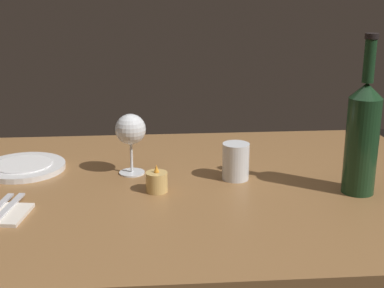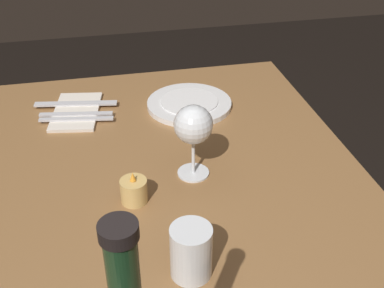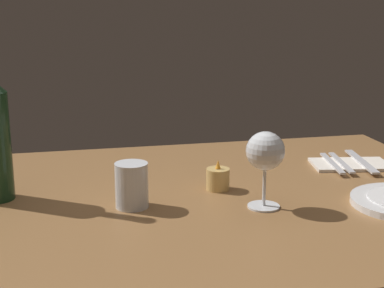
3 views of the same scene
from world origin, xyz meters
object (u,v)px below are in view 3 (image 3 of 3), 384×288
water_tumbler (132,188)px  fork_inner (341,163)px  table_knife (361,161)px  votive_candle (218,180)px  fork_outer (332,163)px  wine_glass_left (265,153)px  folded_napkin (350,164)px

water_tumbler → fork_inner: (0.55, 0.17, -0.03)m
table_knife → votive_candle: bearing=-165.4°
votive_candle → fork_outer: bearing=18.0°
wine_glass_left → water_tumbler: wine_glass_left is taller
votive_candle → fork_inner: 0.37m
wine_glass_left → fork_inner: bearing=39.2°
fork_outer → table_knife: 0.08m
water_tumbler → table_knife: (0.60, 0.17, -0.03)m
wine_glass_left → fork_inner: wine_glass_left is taller
wine_glass_left → table_knife: size_ratio=0.75×
wine_glass_left → fork_outer: (0.26, 0.23, -0.10)m
water_tumbler → table_knife: water_tumbler is taller
table_knife → fork_outer: bearing=180.0°
table_knife → water_tumbler: bearing=-163.9°
votive_candle → fork_outer: (0.32, 0.11, -0.01)m
votive_candle → folded_napkin: (0.37, 0.11, -0.02)m
wine_glass_left → water_tumbler: (-0.26, 0.06, -0.07)m
wine_glass_left → table_knife: wine_glass_left is taller
wine_glass_left → folded_napkin: (0.31, 0.23, -0.11)m
water_tumbler → folded_napkin: (0.57, 0.17, -0.04)m
wine_glass_left → table_knife: (0.34, 0.23, -0.10)m
wine_glass_left → water_tumbler: bearing=167.0°
folded_napkin → fork_outer: (-0.05, 0.00, 0.01)m
water_tumbler → table_knife: bearing=16.1°
votive_candle → table_knife: bearing=14.6°
fork_outer → fork_inner: bearing=0.0°
votive_candle → water_tumbler: bearing=-160.8°
folded_napkin → fork_outer: bearing=180.0°
fork_outer → wine_glass_left: bearing=-138.2°
fork_outer → folded_napkin: bearing=0.0°
water_tumbler → folded_napkin: 0.60m
folded_napkin → water_tumbler: bearing=-163.1°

